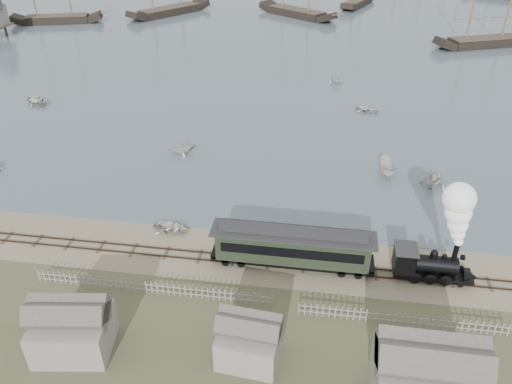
# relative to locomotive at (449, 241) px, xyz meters

# --- Properties ---
(ground) EXTENTS (600.00, 600.00, 0.00)m
(ground) POSITION_rel_locomotive_xyz_m (-16.09, 2.00, -3.94)
(ground) COLOR gray
(ground) RESTS_ON ground
(rail_track) EXTENTS (120.00, 1.80, 0.16)m
(rail_track) POSITION_rel_locomotive_xyz_m (-16.09, 0.00, -3.90)
(rail_track) COLOR #35261C
(rail_track) RESTS_ON ground
(picket_fence_west) EXTENTS (19.00, 0.10, 1.20)m
(picket_fence_west) POSITION_rel_locomotive_xyz_m (-22.59, -5.00, -3.94)
(picket_fence_west) COLOR gray
(picket_fence_west) RESTS_ON ground
(picket_fence_east) EXTENTS (15.00, 0.10, 1.20)m
(picket_fence_east) POSITION_rel_locomotive_xyz_m (-3.59, -5.50, -3.94)
(picket_fence_east) COLOR gray
(picket_fence_east) RESTS_ON ground
(shed_left) EXTENTS (5.00, 4.00, 4.10)m
(shed_left) POSITION_rel_locomotive_xyz_m (-26.09, -11.00, -3.94)
(shed_left) COLOR gray
(shed_left) RESTS_ON ground
(shed_mid) EXTENTS (4.00, 3.50, 3.60)m
(shed_mid) POSITION_rel_locomotive_xyz_m (-14.09, -10.00, -3.94)
(shed_mid) COLOR gray
(shed_mid) RESTS_ON ground
(locomotive) EXTENTS (6.82, 2.55, 8.50)m
(locomotive) POSITION_rel_locomotive_xyz_m (0.00, 0.00, 0.00)
(locomotive) COLOR black
(locomotive) RESTS_ON ground
(passenger_coach) EXTENTS (13.48, 2.60, 3.27)m
(passenger_coach) POSITION_rel_locomotive_xyz_m (-12.09, 0.00, -1.86)
(passenger_coach) COLOR black
(passenger_coach) RESTS_ON ground
(beached_dinghy) EXTENTS (3.01, 3.78, 0.70)m
(beached_dinghy) POSITION_rel_locomotive_xyz_m (-23.54, 3.29, -3.59)
(beached_dinghy) COLOR silver
(beached_dinghy) RESTS_ON ground
(rowboat_1) EXTENTS (3.62, 3.88, 1.66)m
(rowboat_1) POSITION_rel_locomotive_xyz_m (-26.86, 18.58, -3.05)
(rowboat_1) COLOR silver
(rowboat_1) RESTS_ON harbor_water
(rowboat_2) EXTENTS (4.06, 1.77, 1.53)m
(rowboat_2) POSITION_rel_locomotive_xyz_m (-3.14, 17.02, -3.11)
(rowboat_2) COLOR silver
(rowboat_2) RESTS_ON harbor_water
(rowboat_3) EXTENTS (3.49, 4.00, 0.69)m
(rowboat_3) POSITION_rel_locomotive_xyz_m (-4.38, 34.89, -3.53)
(rowboat_3) COLOR silver
(rowboat_3) RESTS_ON harbor_water
(rowboat_4) EXTENTS (4.36, 4.22, 1.76)m
(rowboat_4) POSITION_rel_locomotive_xyz_m (1.73, 15.17, -3.00)
(rowboat_4) COLOR silver
(rowboat_4) RESTS_ON harbor_water
(rowboat_6) EXTENTS (5.04, 5.36, 0.90)m
(rowboat_6) POSITION_rel_locomotive_xyz_m (-52.39, 31.00, -3.42)
(rowboat_6) COLOR silver
(rowboat_6) RESTS_ON harbor_water
(rowboat_7) EXTENTS (3.73, 3.58, 1.52)m
(rowboat_7) POSITION_rel_locomotive_xyz_m (-9.02, 46.39, -3.12)
(rowboat_7) COLOR silver
(rowboat_7) RESTS_ON harbor_water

